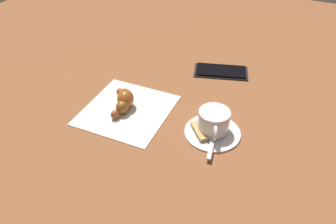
% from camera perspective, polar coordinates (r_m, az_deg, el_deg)
% --- Properties ---
extents(ground_plane, '(1.80, 1.80, 0.00)m').
position_cam_1_polar(ground_plane, '(0.76, 0.86, -0.82)').
color(ground_plane, brown).
extents(saucer, '(0.12, 0.12, 0.01)m').
position_cam_1_polar(saucer, '(0.72, 7.67, -3.40)').
color(saucer, silver).
rests_on(saucer, ground).
extents(espresso_cup, '(0.07, 0.09, 0.05)m').
position_cam_1_polar(espresso_cup, '(0.70, 7.92, -1.51)').
color(espresso_cup, silver).
rests_on(espresso_cup, saucer).
extents(teaspoon, '(0.04, 0.14, 0.01)m').
position_cam_1_polar(teaspoon, '(0.71, 8.06, -2.93)').
color(teaspoon, silver).
rests_on(teaspoon, saucer).
extents(sugar_packet, '(0.05, 0.06, 0.01)m').
position_cam_1_polar(sugar_packet, '(0.71, 5.41, -3.21)').
color(sugar_packet, tan).
rests_on(sugar_packet, saucer).
extents(napkin, '(0.19, 0.20, 0.00)m').
position_cam_1_polar(napkin, '(0.78, -7.05, 0.40)').
color(napkin, silver).
rests_on(napkin, ground).
extents(croissant, '(0.07, 0.10, 0.04)m').
position_cam_1_polar(croissant, '(0.78, -7.60, 2.07)').
color(croissant, brown).
rests_on(croissant, napkin).
extents(cell_phone, '(0.16, 0.10, 0.01)m').
position_cam_1_polar(cell_phone, '(0.92, 9.12, 6.96)').
color(cell_phone, black).
rests_on(cell_phone, ground).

